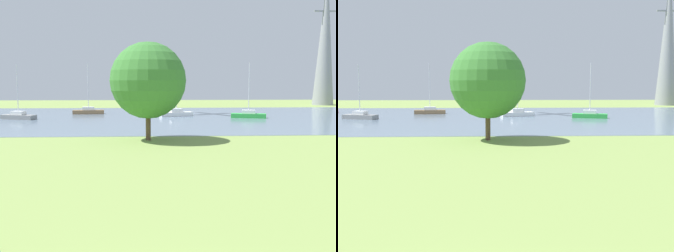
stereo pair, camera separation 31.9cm
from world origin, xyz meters
TOP-DOWN VIEW (x-y plane):
  - ground_plane at (0.00, 22.00)m, footprint 160.00×160.00m
  - water_surface at (0.00, 50.00)m, footprint 140.00×40.00m
  - sailboat_green at (14.47, 48.27)m, footprint 5.02×2.67m
  - sailboat_gray at (-17.09, 47.81)m, footprint 5.03×3.01m
  - sailboat_brown at (-8.93, 56.31)m, footprint 4.91×1.89m
  - sailboat_white at (4.56, 51.54)m, footprint 5.02×2.57m
  - tree_west_far at (0.41, 27.71)m, footprint 6.64×6.64m
  - electricity_pylon at (38.20, 78.18)m, footprint 6.40×4.40m

SIDE VIEW (x-z plane):
  - ground_plane at x=0.00m, z-range 0.00..0.00m
  - water_surface at x=0.00m, z-range 0.00..0.02m
  - sailboat_gray at x=-17.09m, z-range -3.21..4.14m
  - sailboat_green at x=14.47m, z-range -3.35..4.30m
  - sailboat_white at x=4.56m, z-range -3.44..4.38m
  - sailboat_brown at x=-8.93m, z-range -3.50..4.45m
  - tree_west_far at x=0.41m, z-range 0.94..9.48m
  - electricity_pylon at x=38.20m, z-range 0.01..28.55m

